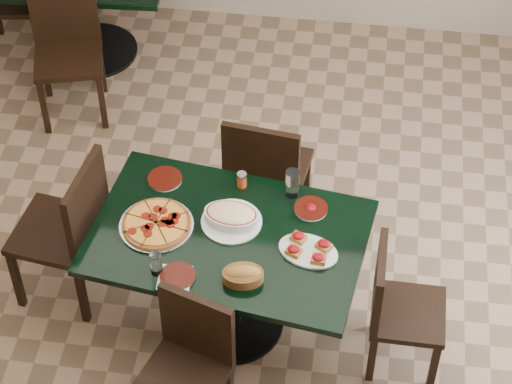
# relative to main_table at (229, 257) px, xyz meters

# --- Properties ---
(floor) EXTENTS (5.50, 5.50, 0.00)m
(floor) POSITION_rel_main_table_xyz_m (0.08, 0.18, -0.57)
(floor) COLOR #89694F
(floor) RESTS_ON ground
(main_table) EXTENTS (1.53, 1.10, 0.75)m
(main_table) POSITION_rel_main_table_xyz_m (0.00, 0.00, 0.00)
(main_table) COLOR black
(main_table) RESTS_ON floor
(chair_far) EXTENTS (0.50, 0.50, 0.95)m
(chair_far) POSITION_rel_main_table_xyz_m (0.10, 0.71, -0.03)
(chair_far) COLOR black
(chair_far) RESTS_ON floor
(chair_near) EXTENTS (0.51, 0.51, 0.86)m
(chair_near) POSITION_rel_main_table_xyz_m (-0.11, -0.61, -0.09)
(chair_near) COLOR black
(chair_near) RESTS_ON floor
(chair_right) EXTENTS (0.39, 0.39, 0.83)m
(chair_right) POSITION_rel_main_table_xyz_m (0.89, -0.11, -0.11)
(chair_right) COLOR black
(chair_right) RESTS_ON floor
(chair_left) EXTENTS (0.52, 0.52, 0.99)m
(chair_left) POSITION_rel_main_table_xyz_m (-0.90, 0.12, -0.01)
(chair_left) COLOR black
(chair_left) RESTS_ON floor
(back_chair_near) EXTENTS (0.55, 0.55, 0.96)m
(back_chair_near) POSITION_rel_main_table_xyz_m (-1.37, 1.75, -0.03)
(back_chair_near) COLOR black
(back_chair_near) RESTS_ON floor
(pepperoni_pizza) EXTENTS (0.39, 0.39, 0.04)m
(pepperoni_pizza) POSITION_rel_main_table_xyz_m (-0.38, 0.01, 0.20)
(pepperoni_pizza) COLOR silver
(pepperoni_pizza) RESTS_ON main_table
(lasagna_casserole) EXTENTS (0.32, 0.32, 0.09)m
(lasagna_casserole) POSITION_rel_main_table_xyz_m (0.00, 0.09, 0.23)
(lasagna_casserole) COLOR silver
(lasagna_casserole) RESTS_ON main_table
(bread_basket) EXTENTS (0.23, 0.17, 0.09)m
(bread_basket) POSITION_rel_main_table_xyz_m (0.12, -0.29, 0.22)
(bread_basket) COLOR brown
(bread_basket) RESTS_ON main_table
(bruschetta_platter) EXTENTS (0.37, 0.30, 0.05)m
(bruschetta_platter) POSITION_rel_main_table_xyz_m (0.42, -0.06, 0.21)
(bruschetta_platter) COLOR silver
(bruschetta_platter) RESTS_ON main_table
(side_plate_near) EXTENTS (0.18, 0.18, 0.02)m
(side_plate_near) POSITION_rel_main_table_xyz_m (-0.21, -0.31, 0.19)
(side_plate_near) COLOR silver
(side_plate_near) RESTS_ON main_table
(side_plate_far_r) EXTENTS (0.18, 0.18, 0.03)m
(side_plate_far_r) POSITION_rel_main_table_xyz_m (0.41, 0.24, 0.19)
(side_plate_far_r) COLOR silver
(side_plate_far_r) RESTS_ON main_table
(side_plate_far_l) EXTENTS (0.19, 0.19, 0.02)m
(side_plate_far_l) POSITION_rel_main_table_xyz_m (-0.40, 0.35, 0.19)
(side_plate_far_l) COLOR silver
(side_plate_far_l) RESTS_ON main_table
(napkin_setting) EXTENTS (0.17, 0.17, 0.01)m
(napkin_setting) POSITION_rel_main_table_xyz_m (-0.22, -0.32, 0.18)
(napkin_setting) COLOR white
(napkin_setting) RESTS_ON main_table
(water_glass_a) EXTENTS (0.08, 0.08, 0.17)m
(water_glass_a) POSITION_rel_main_table_xyz_m (0.29, 0.34, 0.26)
(water_glass_a) COLOR white
(water_glass_a) RESTS_ON main_table
(water_glass_b) EXTENTS (0.06, 0.06, 0.13)m
(water_glass_b) POSITION_rel_main_table_xyz_m (-0.31, -0.29, 0.25)
(water_glass_b) COLOR white
(water_glass_b) RESTS_ON main_table
(pepper_shaker) EXTENTS (0.05, 0.05, 0.09)m
(pepper_shaker) POSITION_rel_main_table_xyz_m (0.02, 0.36, 0.23)
(pepper_shaker) COLOR #C44114
(pepper_shaker) RESTS_ON main_table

